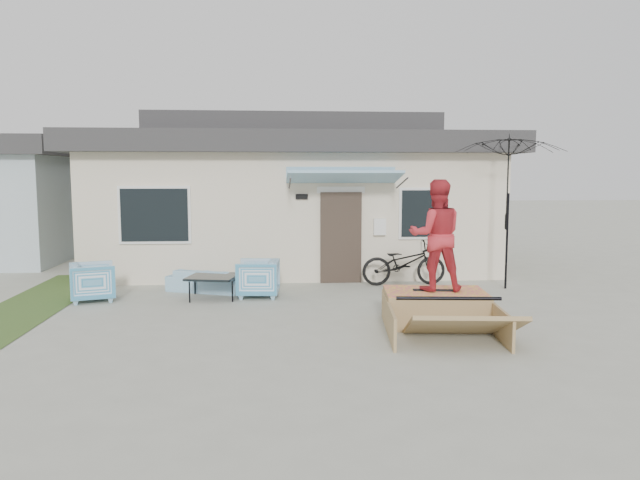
{
  "coord_description": "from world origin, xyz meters",
  "views": [
    {
      "loc": [
        -0.6,
        -9.19,
        2.53
      ],
      "look_at": [
        0.3,
        1.8,
        1.3
      ],
      "focal_mm": 33.67,
      "sensor_mm": 36.0,
      "label": 1
    }
  ],
  "objects": [
    {
      "name": "skateboard",
      "position": [
        2.14,
        0.56,
        0.58
      ],
      "size": [
        0.75,
        0.29,
        0.05
      ],
      "primitive_type": "cube",
      "rotation": [
        0.0,
        0.0,
        -0.15
      ],
      "color": "black",
      "rests_on": "skate_ramp"
    },
    {
      "name": "patio_umbrella",
      "position": [
        4.54,
        3.46,
        1.75
      ],
      "size": [
        2.36,
        2.19,
        2.2
      ],
      "color": "black",
      "rests_on": "ground"
    },
    {
      "name": "armchair_left",
      "position": [
        -4.15,
        2.88,
        0.42
      ],
      "size": [
        0.99,
        1.02,
        0.84
      ],
      "primitive_type": "imported",
      "rotation": [
        0.0,
        0.0,
        1.89
      ],
      "color": "teal",
      "rests_on": "ground"
    },
    {
      "name": "bicycle",
      "position": [
        2.39,
        4.05,
        0.61
      ],
      "size": [
        1.94,
        0.73,
        1.22
      ],
      "primitive_type": "imported",
      "rotation": [
        0.0,
        0.0,
        1.6
      ],
      "color": "black",
      "rests_on": "ground"
    },
    {
      "name": "skater",
      "position": [
        2.14,
        0.56,
        1.53
      ],
      "size": [
        0.97,
        0.78,
        1.86
      ],
      "primitive_type": "imported",
      "rotation": [
        0.0,
        0.0,
        3.05
      ],
      "color": "red",
      "rests_on": "skateboard"
    },
    {
      "name": "grass_strip",
      "position": [
        -5.2,
        2.0,
        0.0
      ],
      "size": [
        1.4,
        8.0,
        0.01
      ],
      "primitive_type": "cube",
      "color": "#344F20",
      "rests_on": "ground"
    },
    {
      "name": "loveseat",
      "position": [
        -2.0,
        3.68,
        0.32
      ],
      "size": [
        1.7,
        1.04,
        0.64
      ],
      "primitive_type": "imported",
      "rotation": [
        0.0,
        0.0,
        2.77
      ],
      "color": "teal",
      "rests_on": "ground"
    },
    {
      "name": "house",
      "position": [
        0.0,
        7.99,
        1.94
      ],
      "size": [
        10.8,
        8.49,
        4.1
      ],
      "color": "beige",
      "rests_on": "ground"
    },
    {
      "name": "armchair_right",
      "position": [
        -0.88,
        3.0,
        0.42
      ],
      "size": [
        0.84,
        0.89,
        0.85
      ],
      "primitive_type": "imported",
      "rotation": [
        0.0,
        0.0,
        -1.66
      ],
      "color": "teal",
      "rests_on": "ground"
    },
    {
      "name": "ground",
      "position": [
        0.0,
        0.0,
        0.0
      ],
      "size": [
        90.0,
        90.0,
        0.0
      ],
      "primitive_type": "plane",
      "color": "#9A9B8C",
      "rests_on": "ground"
    },
    {
      "name": "skate_ramp",
      "position": [
        2.14,
        0.51,
        0.28
      ],
      "size": [
        1.89,
        2.38,
        0.55
      ],
      "primitive_type": null,
      "rotation": [
        0.0,
        0.0,
        -0.11
      ],
      "color": "#96784C",
      "rests_on": "ground"
    },
    {
      "name": "coffee_table",
      "position": [
        -1.79,
        2.97,
        0.23
      ],
      "size": [
        1.11,
        1.11,
        0.46
      ],
      "primitive_type": "cube",
      "rotation": [
        0.0,
        0.0,
        -0.21
      ],
      "color": "black",
      "rests_on": "ground"
    }
  ]
}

